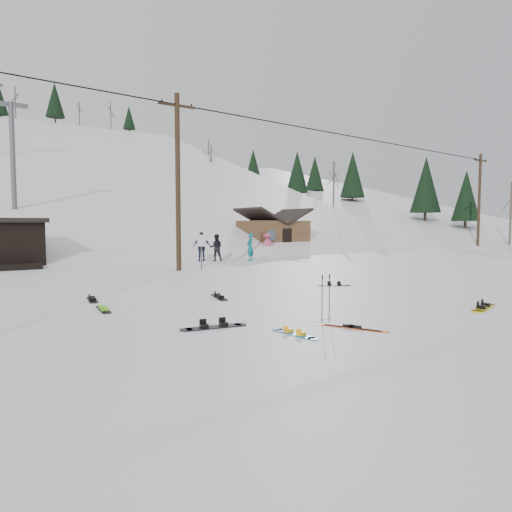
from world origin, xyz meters
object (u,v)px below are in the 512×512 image
utility_pole (178,180)px  hero_skis (352,328)px  hero_snowboard (295,333)px  cabin (273,235)px

utility_pole → hero_skis: bearing=-97.8°
utility_pole → hero_skis: (-1.97, -14.43, -4.66)m
hero_snowboard → hero_skis: size_ratio=0.84×
utility_pole → hero_snowboard: bearing=-103.6°
cabin → hero_snowboard: cabin is taller
utility_pole → hero_skis: size_ratio=5.77×
hero_snowboard → hero_skis: bearing=-109.0°
utility_pole → cabin: 16.71m
cabin → utility_pole: bearing=-142.4°
cabin → hero_skis: (-14.97, -24.42, -1.46)m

